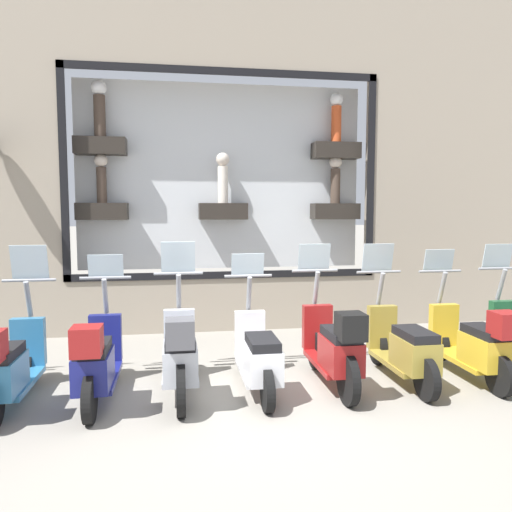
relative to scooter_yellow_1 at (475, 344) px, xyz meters
name	(u,v)px	position (x,y,z in m)	size (l,w,h in m)	color
ground_plane	(258,409)	(-0.43, 2.71, -0.46)	(120.00, 120.00, 0.00)	gray
building_facade	(223,82)	(3.17, 2.72, 3.75)	(1.22, 36.00, 8.25)	gray
scooter_yellow_1	(475,344)	(0.00, 0.00, 0.00)	(1.79, 0.61, 1.54)	black
scooter_olive_2	(404,348)	(0.07, 0.88, -0.03)	(1.80, 0.61, 1.62)	black
scooter_red_3	(334,348)	(0.02, 1.75, 0.03)	(1.81, 0.60, 1.63)	black
scooter_white_4	(258,357)	(0.06, 2.63, -0.05)	(1.79, 0.61, 1.51)	black
scooter_silver_5	(180,355)	(0.02, 3.51, 0.03)	(1.81, 0.60, 1.68)	black
scooter_navy_6	(97,361)	(0.00, 4.39, 0.00)	(1.80, 0.60, 1.53)	black
scooter_teal_7	(9,366)	(0.00, 5.26, 0.00)	(1.79, 0.61, 1.65)	black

